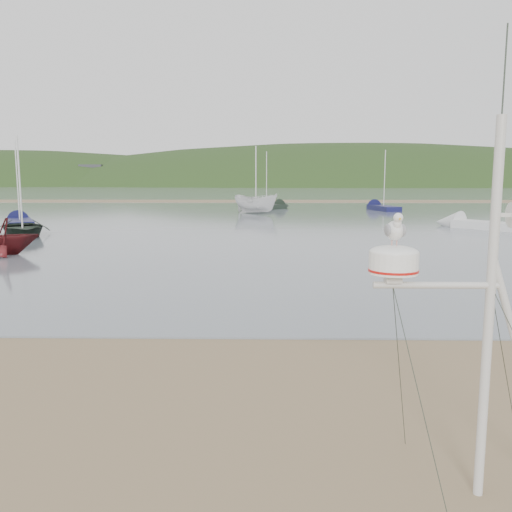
{
  "coord_description": "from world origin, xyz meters",
  "views": [
    {
      "loc": [
        2.77,
        -7.35,
        3.49
      ],
      "look_at": [
        2.62,
        1.0,
        2.27
      ],
      "focal_mm": 38.0,
      "sensor_mm": 36.0,
      "label": 1
    }
  ],
  "objects_px": {
    "sailboat_blue_far": "(377,207)",
    "sailboat_blue_near": "(19,221)",
    "mast_rig": "(480,392)",
    "boat_white": "(256,187)",
    "sailboat_white_near": "(468,224)",
    "boat_red": "(1,220)",
    "sailboat_dark_mid": "(276,206)",
    "boat_dark": "(20,195)"
  },
  "relations": [
    {
      "from": "boat_red",
      "to": "sailboat_dark_mid",
      "type": "bearing_deg",
      "value": 122.14
    },
    {
      "from": "mast_rig",
      "to": "boat_white",
      "type": "bearing_deg",
      "value": 94.06
    },
    {
      "from": "boat_dark",
      "to": "sailboat_blue_far",
      "type": "distance_m",
      "value": 37.45
    },
    {
      "from": "boat_white",
      "to": "boat_dark",
      "type": "bearing_deg",
      "value": -176.3
    },
    {
      "from": "sailboat_blue_far",
      "to": "sailboat_white_near",
      "type": "distance_m",
      "value": 20.89
    },
    {
      "from": "boat_red",
      "to": "sailboat_blue_near",
      "type": "distance_m",
      "value": 16.36
    },
    {
      "from": "sailboat_white_near",
      "to": "sailboat_blue_far",
      "type": "bearing_deg",
      "value": 95.64
    },
    {
      "from": "mast_rig",
      "to": "boat_dark",
      "type": "xyz_separation_m",
      "value": [
        -16.49,
        25.63,
        1.22
      ]
    },
    {
      "from": "sailboat_white_near",
      "to": "boat_red",
      "type": "bearing_deg",
      "value": -152.26
    },
    {
      "from": "mast_rig",
      "to": "boat_dark",
      "type": "bearing_deg",
      "value": 122.76
    },
    {
      "from": "boat_dark",
      "to": "boat_white",
      "type": "distance_m",
      "value": 23.95
    },
    {
      "from": "sailboat_dark_mid",
      "to": "boat_dark",
      "type": "bearing_deg",
      "value": -118.86
    },
    {
      "from": "sailboat_blue_far",
      "to": "sailboat_white_near",
      "type": "relative_size",
      "value": 0.98
    },
    {
      "from": "boat_dark",
      "to": "boat_white",
      "type": "height_order",
      "value": "boat_white"
    },
    {
      "from": "mast_rig",
      "to": "sailboat_blue_far",
      "type": "height_order",
      "value": "sailboat_blue_far"
    },
    {
      "from": "boat_red",
      "to": "sailboat_white_near",
      "type": "distance_m",
      "value": 29.0
    },
    {
      "from": "mast_rig",
      "to": "boat_dark",
      "type": "height_order",
      "value": "mast_rig"
    },
    {
      "from": "boat_dark",
      "to": "boat_red",
      "type": "relative_size",
      "value": 1.53
    },
    {
      "from": "boat_red",
      "to": "boat_dark",
      "type": "bearing_deg",
      "value": 160.41
    },
    {
      "from": "sailboat_dark_mid",
      "to": "mast_rig",
      "type": "bearing_deg",
      "value": -88.74
    },
    {
      "from": "mast_rig",
      "to": "boat_white",
      "type": "relative_size",
      "value": 1.01
    },
    {
      "from": "mast_rig",
      "to": "boat_dark",
      "type": "relative_size",
      "value": 1.05
    },
    {
      "from": "sailboat_blue_far",
      "to": "sailboat_white_near",
      "type": "bearing_deg",
      "value": -84.36
    },
    {
      "from": "sailboat_blue_far",
      "to": "sailboat_white_near",
      "type": "height_order",
      "value": "sailboat_white_near"
    },
    {
      "from": "boat_white",
      "to": "boat_red",
      "type": "bearing_deg",
      "value": -164.24
    },
    {
      "from": "mast_rig",
      "to": "boat_white",
      "type": "distance_m",
      "value": 45.71
    },
    {
      "from": "mast_rig",
      "to": "boat_red",
      "type": "height_order",
      "value": "mast_rig"
    },
    {
      "from": "sailboat_blue_far",
      "to": "boat_red",
      "type": "bearing_deg",
      "value": -124.53
    },
    {
      "from": "boat_white",
      "to": "sailboat_white_near",
      "type": "distance_m",
      "value": 20.44
    },
    {
      "from": "sailboat_white_near",
      "to": "sailboat_blue_near",
      "type": "bearing_deg",
      "value": 177.1
    },
    {
      "from": "boat_dark",
      "to": "sailboat_white_near",
      "type": "bearing_deg",
      "value": -16.98
    },
    {
      "from": "sailboat_blue_far",
      "to": "boat_dark",
      "type": "bearing_deg",
      "value": -134.12
    },
    {
      "from": "sailboat_blue_far",
      "to": "sailboat_blue_near",
      "type": "xyz_separation_m",
      "value": [
        -29.77,
        -19.18,
        0.0
      ]
    },
    {
      "from": "boat_dark",
      "to": "sailboat_white_near",
      "type": "relative_size",
      "value": 0.67
    },
    {
      "from": "sailboat_blue_far",
      "to": "sailboat_white_near",
      "type": "xyz_separation_m",
      "value": [
        2.05,
        -20.79,
        -0.0
      ]
    },
    {
      "from": "sailboat_blue_near",
      "to": "sailboat_dark_mid",
      "type": "bearing_deg",
      "value": 46.57
    },
    {
      "from": "sailboat_blue_near",
      "to": "sailboat_white_near",
      "type": "bearing_deg",
      "value": -2.9
    },
    {
      "from": "mast_rig",
      "to": "sailboat_white_near",
      "type": "xyz_separation_m",
      "value": [
        11.59,
        31.68,
        -0.9
      ]
    },
    {
      "from": "boat_red",
      "to": "sailboat_blue_far",
      "type": "bearing_deg",
      "value": 107.68
    },
    {
      "from": "mast_rig",
      "to": "sailboat_blue_far",
      "type": "distance_m",
      "value": 53.34
    },
    {
      "from": "sailboat_blue_near",
      "to": "sailboat_white_near",
      "type": "relative_size",
      "value": 0.91
    },
    {
      "from": "boat_dark",
      "to": "boat_white",
      "type": "bearing_deg",
      "value": 27.25
    }
  ]
}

